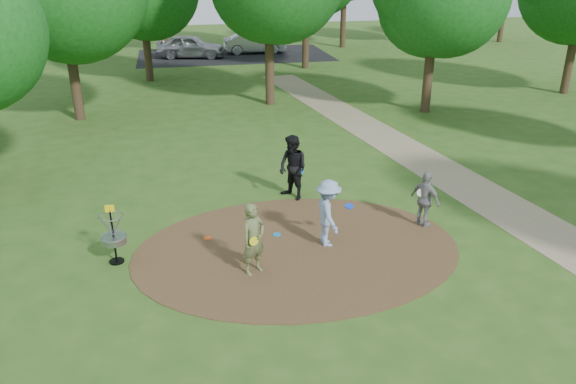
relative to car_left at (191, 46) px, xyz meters
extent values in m
plane|color=#2D5119|center=(1.19, -29.44, -0.82)|extent=(100.00, 100.00, 0.00)
cylinder|color=#47301C|center=(1.19, -29.44, -0.81)|extent=(8.40, 8.40, 0.02)
cube|color=#8C7A5B|center=(7.69, -27.44, -0.81)|extent=(7.55, 39.89, 0.01)
cube|color=black|center=(3.19, 0.56, -0.82)|extent=(14.00, 8.00, 0.01)
imported|color=#5D693D|center=(-0.06, -30.32, 0.07)|extent=(0.77, 0.71, 1.77)
cylinder|color=yellow|center=(-0.09, -30.51, 0.12)|extent=(0.22, 0.10, 0.22)
imported|color=#87A0C9|center=(2.01, -29.34, 0.08)|extent=(0.70, 1.18, 1.79)
cylinder|color=#0D37EB|center=(2.56, -29.35, 0.22)|extent=(0.23, 0.23, 0.08)
imported|color=black|center=(1.77, -26.23, 0.18)|extent=(1.15, 1.23, 2.01)
cylinder|color=#0C7BD0|center=(2.00, -26.26, 0.07)|extent=(0.22, 0.07, 0.22)
imported|color=gray|center=(4.90, -28.87, -0.02)|extent=(0.77, 1.02, 1.61)
cylinder|color=white|center=(4.74, -28.86, 0.21)|extent=(0.23, 0.09, 0.22)
cylinder|color=#177CBF|center=(0.81, -28.58, -0.79)|extent=(0.22, 0.22, 0.02)
cylinder|color=#D64615|center=(-1.03, -28.40, -0.79)|extent=(0.22, 0.22, 0.02)
imported|color=#96989D|center=(0.00, 0.00, 0.00)|extent=(5.11, 2.88, 1.64)
imported|color=#999DA0|center=(4.83, 1.05, -0.06)|extent=(4.71, 1.83, 1.53)
cylinder|color=black|center=(-3.31, -29.14, -0.15)|extent=(0.05, 0.05, 1.35)
cylinder|color=black|center=(-3.31, -29.14, -0.80)|extent=(0.36, 0.36, 0.04)
cylinder|color=gray|center=(-3.31, -29.14, -0.20)|extent=(0.60, 0.60, 0.16)
torus|color=gray|center=(-3.31, -29.14, -0.12)|extent=(0.63, 0.63, 0.03)
torus|color=gray|center=(-3.31, -29.14, 0.43)|extent=(0.58, 0.58, 0.02)
cube|color=yellow|center=(-3.31, -29.14, 0.63)|extent=(0.22, 0.02, 0.18)
cylinder|color=#332316|center=(-5.81, -15.44, 1.08)|extent=(0.44, 0.44, 3.80)
cylinder|color=#332316|center=(3.19, -14.44, 1.27)|extent=(0.44, 0.44, 4.18)
cylinder|color=#332316|center=(10.19, -17.44, 0.98)|extent=(0.44, 0.44, 3.61)
cylinder|color=#332316|center=(-2.81, -7.44, 0.89)|extent=(0.44, 0.44, 3.42)
cylinder|color=#332316|center=(7.19, -5.44, 1.36)|extent=(0.44, 0.44, 4.37)
cylinder|color=#332316|center=(19.19, -15.44, 1.08)|extent=(0.44, 0.44, 3.80)
camera|label=1|loc=(-1.67, -41.78, 6.18)|focal=35.00mm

